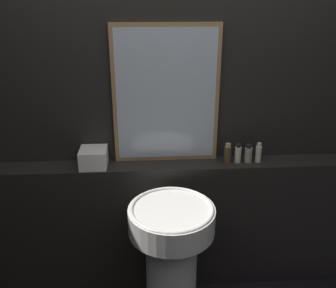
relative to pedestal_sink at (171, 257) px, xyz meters
name	(u,v)px	position (x,y,z in m)	size (l,w,h in m)	color
wall_back	(173,115)	(0.05, 0.55, 0.72)	(8.00, 0.06, 2.50)	black
vanity_counter	(174,224)	(0.05, 0.42, -0.06)	(3.00, 0.19, 0.95)	black
pedestal_sink	(171,257)	(0.00, 0.00, 0.00)	(0.50, 0.50, 0.88)	silver
mirror	(166,96)	(0.00, 0.50, 0.86)	(0.68, 0.03, 0.89)	#937047
towel_stack	(94,158)	(-0.48, 0.42, 0.48)	(0.17, 0.18, 0.12)	silver
shampoo_bottle	(228,154)	(0.40, 0.42, 0.48)	(0.05, 0.05, 0.14)	#4C3823
conditioner_bottle	(238,154)	(0.47, 0.42, 0.48)	(0.04, 0.04, 0.13)	beige
lotion_bottle	(248,154)	(0.54, 0.42, 0.47)	(0.05, 0.05, 0.12)	gray
body_wash_bottle	(258,153)	(0.61, 0.42, 0.48)	(0.04, 0.04, 0.13)	beige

